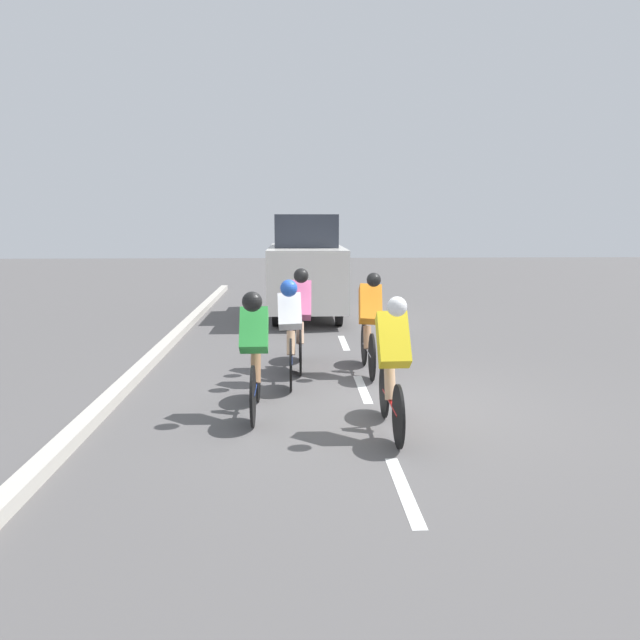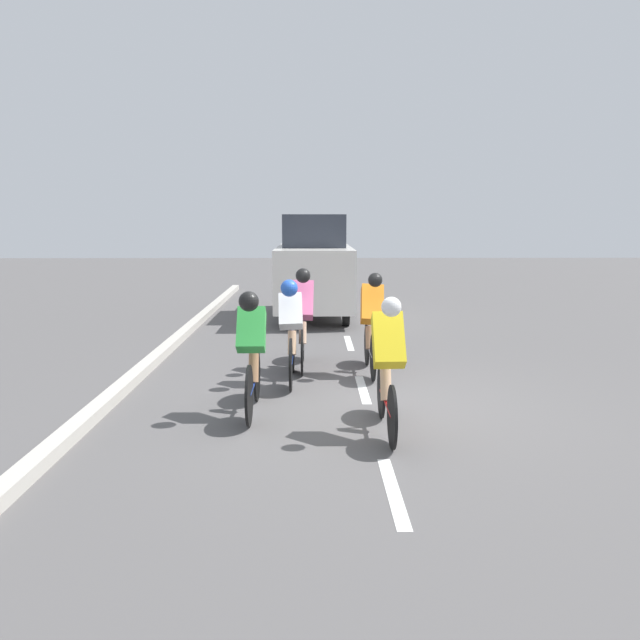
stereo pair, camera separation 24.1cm
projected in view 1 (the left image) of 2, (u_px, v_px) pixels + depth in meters
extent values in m
plane|color=#565454|center=(368.00, 402.00, 7.82)|extent=(60.00, 60.00, 0.00)
cube|color=white|center=(404.00, 490.00, 5.27)|extent=(0.12, 1.40, 0.01)
cube|color=white|center=(363.00, 389.00, 8.43)|extent=(0.12, 1.40, 0.01)
cube|color=white|center=(344.00, 343.00, 11.59)|extent=(0.12, 1.40, 0.01)
cube|color=#B7B2A8|center=(123.00, 387.00, 8.29)|extent=(0.20, 24.70, 0.14)
cylinder|color=black|center=(291.00, 349.00, 9.31)|extent=(0.03, 0.71, 0.71)
cylinder|color=black|center=(291.00, 365.00, 8.30)|extent=(0.03, 0.71, 0.71)
cylinder|color=navy|center=(291.00, 356.00, 8.81)|extent=(0.04, 1.03, 0.04)
cylinder|color=navy|center=(291.00, 340.00, 8.95)|extent=(0.04, 0.04, 0.42)
cylinder|color=green|center=(291.00, 349.00, 8.84)|extent=(0.07, 0.07, 0.16)
cylinder|color=#DBAD84|center=(291.00, 343.00, 8.85)|extent=(0.12, 0.23, 0.36)
cube|color=white|center=(290.00, 311.00, 8.60)|extent=(0.34, 0.44, 0.52)
sphere|color=blue|center=(289.00, 288.00, 8.33)|extent=(0.23, 0.23, 0.23)
cylinder|color=black|center=(258.00, 375.00, 7.82)|extent=(0.03, 0.68, 0.68)
cylinder|color=black|center=(253.00, 396.00, 6.86)|extent=(0.03, 0.68, 0.68)
cylinder|color=navy|center=(256.00, 385.00, 7.34)|extent=(0.04, 0.98, 0.04)
cylinder|color=navy|center=(256.00, 364.00, 7.48)|extent=(0.04, 0.04, 0.42)
cylinder|color=yellow|center=(256.00, 375.00, 7.38)|extent=(0.07, 0.07, 0.16)
cylinder|color=#9E704C|center=(256.00, 368.00, 7.39)|extent=(0.12, 0.23, 0.36)
cube|color=green|center=(254.00, 330.00, 7.14)|extent=(0.32, 0.45, 0.53)
sphere|color=black|center=(252.00, 302.00, 6.86)|extent=(0.23, 0.23, 0.23)
cylinder|color=black|center=(300.00, 339.00, 10.07)|extent=(0.03, 0.70, 0.70)
cylinder|color=black|center=(300.00, 352.00, 9.13)|extent=(0.03, 0.70, 0.70)
cylinder|color=black|center=(300.00, 345.00, 9.60)|extent=(0.04, 0.95, 0.04)
cylinder|color=black|center=(300.00, 330.00, 9.73)|extent=(0.04, 0.04, 0.42)
cylinder|color=#1999D8|center=(300.00, 338.00, 9.63)|extent=(0.07, 0.07, 0.16)
cylinder|color=beige|center=(300.00, 333.00, 9.64)|extent=(0.12, 0.23, 0.36)
cube|color=pink|center=(301.00, 300.00, 9.39)|extent=(0.34, 0.50, 0.60)
sphere|color=black|center=(301.00, 276.00, 9.11)|extent=(0.22, 0.22, 0.22)
cylinder|color=black|center=(384.00, 390.00, 7.20)|extent=(0.03, 0.65, 0.65)
cylinder|color=black|center=(398.00, 416.00, 6.22)|extent=(0.03, 0.65, 0.65)
cylinder|color=red|center=(391.00, 402.00, 6.71)|extent=(0.04, 1.00, 0.04)
cylinder|color=red|center=(389.00, 379.00, 6.85)|extent=(0.04, 0.04, 0.42)
cylinder|color=#1999D8|center=(390.00, 392.00, 6.74)|extent=(0.07, 0.07, 0.16)
cylinder|color=#DBAD84|center=(390.00, 384.00, 6.75)|extent=(0.12, 0.23, 0.36)
cube|color=yellow|center=(393.00, 339.00, 6.50)|extent=(0.33, 0.49, 0.59)
sphere|color=white|center=(397.00, 307.00, 6.22)|extent=(0.20, 0.20, 0.20)
cylinder|color=black|center=(364.00, 343.00, 9.81)|extent=(0.03, 0.68, 0.68)
cylinder|color=black|center=(372.00, 357.00, 8.82)|extent=(0.03, 0.68, 0.68)
cylinder|color=#B7B7BC|center=(368.00, 350.00, 9.31)|extent=(0.04, 1.00, 0.04)
cylinder|color=#B7B7BC|center=(367.00, 334.00, 9.45)|extent=(0.04, 0.04, 0.42)
cylinder|color=white|center=(367.00, 343.00, 9.35)|extent=(0.07, 0.07, 0.16)
cylinder|color=tan|center=(367.00, 337.00, 9.36)|extent=(0.12, 0.23, 0.36)
cube|color=orange|center=(370.00, 304.00, 9.10)|extent=(0.35, 0.49, 0.60)
sphere|color=black|center=(374.00, 280.00, 8.83)|extent=(0.20, 0.20, 0.20)
cylinder|color=black|center=(339.00, 311.00, 13.43)|extent=(0.14, 0.64, 0.64)
cylinder|color=black|center=(276.00, 311.00, 13.37)|extent=(0.14, 0.64, 0.64)
cylinder|color=black|center=(332.00, 297.00, 15.86)|extent=(0.14, 0.64, 0.64)
cylinder|color=black|center=(278.00, 297.00, 15.80)|extent=(0.14, 0.64, 0.64)
cube|color=silver|center=(306.00, 275.00, 14.51)|extent=(1.70, 3.97, 1.33)
cube|color=#2D333D|center=(306.00, 231.00, 14.54)|extent=(1.39, 2.18, 0.73)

